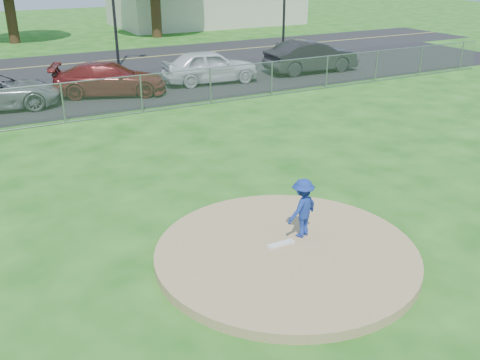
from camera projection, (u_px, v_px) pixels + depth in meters
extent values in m
plane|color=#1A5813|center=(134.00, 130.00, 19.15)|extent=(120.00, 120.00, 0.00)
cylinder|color=#A08258|center=(286.00, 253.00, 11.00)|extent=(5.40, 5.40, 0.20)
cube|color=white|center=(281.00, 244.00, 11.12)|extent=(0.60, 0.15, 0.04)
cube|color=gray|center=(116.00, 97.00, 20.48)|extent=(40.00, 0.06, 1.50)
cube|color=black|center=(90.00, 92.00, 24.42)|extent=(50.00, 8.00, 0.01)
cube|color=black|center=(57.00, 65.00, 30.51)|extent=(60.00, 7.00, 0.01)
cube|color=beige|center=(206.00, 1.00, 48.10)|extent=(16.00, 9.00, 4.00)
cylinder|color=#342013|center=(11.00, 15.00, 37.43)|extent=(0.72, 0.72, 3.85)
cylinder|color=#342113|center=(156.00, 6.00, 40.06)|extent=(0.76, 0.76, 4.55)
cylinder|color=#362113|center=(262.00, 0.00, 47.38)|extent=(0.74, 0.74, 4.20)
cylinder|color=black|center=(114.00, 15.00, 29.11)|extent=(0.16, 0.16, 5.60)
cylinder|color=black|center=(284.00, 6.00, 33.93)|extent=(0.16, 0.16, 5.60)
imported|color=navy|center=(302.00, 208.00, 11.26)|extent=(0.95, 0.73, 1.30)
imported|color=maroon|center=(110.00, 79.00, 23.65)|extent=(5.31, 3.57, 1.43)
imported|color=silver|center=(210.00, 66.00, 25.94)|extent=(4.84, 2.37, 1.59)
imported|color=black|center=(311.00, 56.00, 28.34)|extent=(5.06, 1.93, 1.65)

